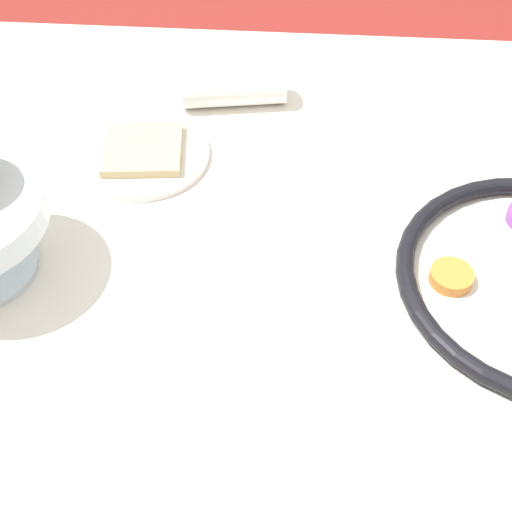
# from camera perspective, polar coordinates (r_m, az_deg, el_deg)

# --- Properties ---
(ground_plane) EXTENTS (8.00, 8.00, 0.00)m
(ground_plane) POSITION_cam_1_polar(r_m,az_deg,el_deg) (1.47, 2.52, -19.36)
(ground_plane) COLOR maroon
(dining_table) EXTENTS (1.57, 0.90, 0.76)m
(dining_table) POSITION_cam_1_polar(r_m,az_deg,el_deg) (1.13, 3.16, -11.95)
(dining_table) COLOR silver
(dining_table) RESTS_ON ground_plane
(bread_plate) EXTENTS (0.17, 0.17, 0.02)m
(bread_plate) POSITION_cam_1_polar(r_m,az_deg,el_deg) (0.94, -9.01, 8.12)
(bread_plate) COLOR silver
(bread_plate) RESTS_ON dining_table
(napkin_roll) EXTENTS (0.15, 0.07, 0.05)m
(napkin_roll) POSITION_cam_1_polar(r_m,az_deg,el_deg) (1.01, -1.80, 13.34)
(napkin_roll) COLOR white
(napkin_roll) RESTS_ON dining_table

